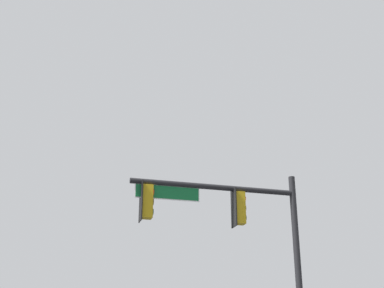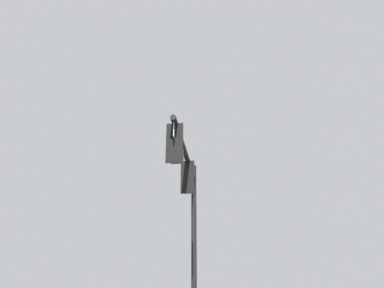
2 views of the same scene
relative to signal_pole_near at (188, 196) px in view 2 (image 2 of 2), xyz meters
name	(u,v)px [view 2 (image 2 of 2)]	position (x,y,z in m)	size (l,w,h in m)	color
signal_pole_near	(188,196)	(0.00, 0.00, 0.00)	(5.73, 1.59, 7.23)	black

